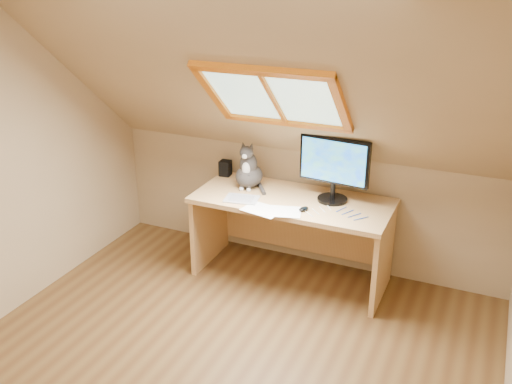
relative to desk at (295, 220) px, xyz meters
The scene contains 10 objects.
ground 1.53m from the desk, 91.25° to the right, with size 3.50×3.50×0.00m, color brown.
room_shell 1.80m from the desk, 91.18° to the right, with size 3.52×3.52×2.41m.
desk is the anchor object (origin of this frame).
monitor 0.61m from the desk, ahead, with size 0.57×0.24×0.52m.
cat 0.56m from the desk, behind, with size 0.25×0.29×0.41m.
desk_speaker 0.80m from the desk, 165.97° to the left, with size 0.09×0.09×0.14m, color black.
graphics_tablet 0.50m from the desk, 145.14° to the right, with size 0.26×0.19×0.01m, color #B2B2B7.
mouse 0.38m from the desk, 57.52° to the right, with size 0.05×0.09×0.03m, color black.
papers 0.40m from the desk, 101.87° to the right, with size 0.35×0.30×0.01m.
cables 0.51m from the desk, 24.22° to the right, with size 0.51×0.26×0.01m.
Camera 1 is at (1.47, -2.58, 2.54)m, focal length 40.00 mm.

